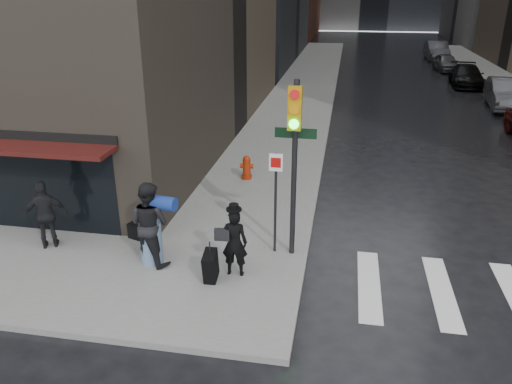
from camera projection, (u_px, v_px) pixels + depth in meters
The scene contains 12 objects.
ground at pixel (210, 293), 11.13m from camera, with size 140.00×140.00×0.00m, color black.
sidewalk_left at pixel (309, 81), 35.65m from camera, with size 4.00×50.00×0.15m, color slate.
sidewalk_right at pixel (510, 87), 33.44m from camera, with size 3.00×50.00×0.15m, color slate.
man_overcoat at pixel (230, 246), 11.27m from camera, with size 0.92×0.93×1.80m.
man_jeans at pixel (150, 223), 11.73m from camera, with size 1.44×1.15×2.07m.
man_greycoat at pixel (46, 215), 12.50m from camera, with size 1.13×0.87×1.79m.
traffic_light at pixel (293, 148), 11.39m from camera, with size 1.08×0.48×4.32m.
fire_hydrant at pixel (247, 168), 17.22m from camera, with size 0.46×0.36×0.83m.
parked_car_2 at pixel (506, 94), 27.68m from camera, with size 1.70×4.88×1.61m, color #4D4D52.
parked_car_3 at pixel (467, 76), 33.86m from camera, with size 1.94×4.77×1.39m, color black.
parked_car_4 at pixel (446, 62), 39.93m from camera, with size 1.57×3.90×1.33m, color #4E4E53.
parked_car_5 at pixel (437, 51), 45.84m from camera, with size 1.75×5.02×1.65m, color #3B3A3F.
Camera 1 is at (2.67, -9.08, 6.36)m, focal length 35.00 mm.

